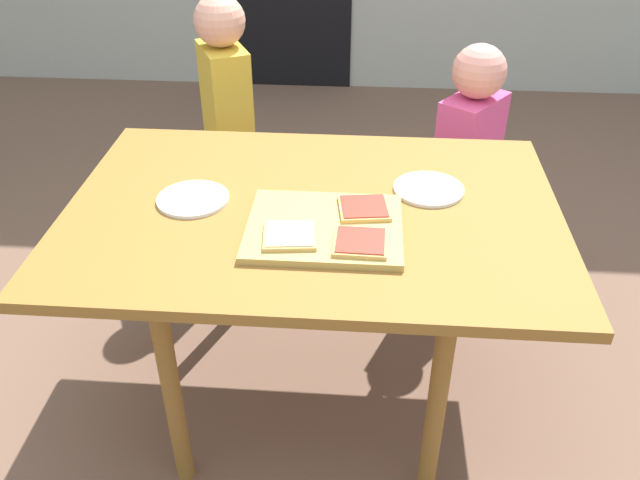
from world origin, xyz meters
The scene contains 10 objects.
ground_plane centered at (0.00, 0.00, 0.00)m, with size 16.00×16.00×0.00m, color brown.
dining_table centered at (0.00, 0.00, 0.62)m, with size 1.27×0.88×0.69m.
cutting_board centered at (0.04, -0.11, 0.69)m, with size 0.38×0.31×0.02m, color tan.
pizza_slice_far_right centered at (0.13, -0.04, 0.71)m, with size 0.14×0.14×0.01m.
pizza_slice_near_right centered at (0.13, -0.19, 0.71)m, with size 0.13×0.12×0.01m.
pizza_slice_near_left centered at (-0.04, -0.17, 0.71)m, with size 0.14×0.13×0.01m.
plate_white_left centered at (-0.31, 0.01, 0.69)m, with size 0.19×0.19×0.01m, color white.
plate_white_right centered at (0.30, 0.11, 0.69)m, with size 0.19×0.19×0.01m, color white.
child_left centered at (-0.39, 0.80, 0.59)m, with size 0.23×0.28×1.01m.
child_right centered at (0.49, 0.66, 0.53)m, with size 0.26×0.28×0.91m.
Camera 1 is at (0.13, -1.46, 1.57)m, focal length 37.16 mm.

